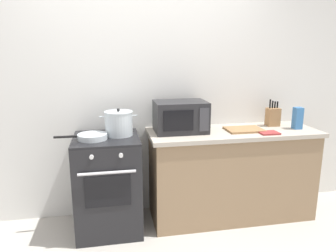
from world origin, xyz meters
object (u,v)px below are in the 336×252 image
at_px(stove, 108,184).
at_px(cutting_board, 244,130).
at_px(oven_mitt, 269,133).
at_px(stock_pot, 119,123).
at_px(frying_pan, 92,137).
at_px(pasta_box, 298,118).
at_px(knife_block, 273,117).
at_px(microwave, 180,117).

height_order(stove, cutting_board, cutting_board).
bearing_deg(cutting_board, oven_mitt, -41.50).
distance_m(stock_pot, frying_pan, 0.28).
height_order(frying_pan, cutting_board, frying_pan).
distance_m(pasta_box, oven_mitt, 0.41).
height_order(stock_pot, frying_pan, stock_pot).
height_order(knife_block, pasta_box, knife_block).
bearing_deg(cutting_board, microwave, 173.00).
bearing_deg(stove, frying_pan, -157.66).
bearing_deg(frying_pan, knife_block, 5.90).
xyz_separation_m(stock_pot, oven_mitt, (1.41, -0.21, -0.11)).
xyz_separation_m(stove, knife_block, (1.73, 0.14, 0.56)).
height_order(stove, microwave, microwave).
height_order(microwave, pasta_box, microwave).
distance_m(stock_pot, oven_mitt, 1.43).
bearing_deg(microwave, stove, -173.71).
bearing_deg(pasta_box, cutting_board, 176.92).
xyz_separation_m(stove, stock_pot, (0.12, 0.05, 0.57)).
height_order(frying_pan, pasta_box, pasta_box).
bearing_deg(frying_pan, oven_mitt, -3.72).
distance_m(stove, pasta_box, 2.00).
relative_size(stove, microwave, 1.84).
bearing_deg(knife_block, pasta_box, -43.72).
xyz_separation_m(stock_pot, microwave, (0.60, 0.03, 0.04)).
bearing_deg(stock_pot, stove, -156.91).
xyz_separation_m(stove, oven_mitt, (1.54, -0.16, 0.47)).
bearing_deg(pasta_box, oven_mitt, -160.97).
relative_size(frying_pan, pasta_box, 2.10).
relative_size(stock_pot, frying_pan, 0.75).
height_order(frying_pan, microwave, microwave).
relative_size(stock_pot, pasta_box, 1.58).
relative_size(stove, cutting_board, 2.56).
xyz_separation_m(microwave, pasta_box, (1.19, -0.11, -0.04)).
relative_size(stock_pot, cutting_board, 0.96).
height_order(stove, knife_block, knife_block).
height_order(stock_pot, oven_mitt, stock_pot).
xyz_separation_m(cutting_board, oven_mitt, (0.18, -0.16, -0.00)).
relative_size(knife_block, oven_mitt, 1.58).
height_order(stock_pot, microwave, microwave).
bearing_deg(cutting_board, stove, -179.95).
bearing_deg(knife_block, frying_pan, -174.10).
bearing_deg(stove, pasta_box, -0.87).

